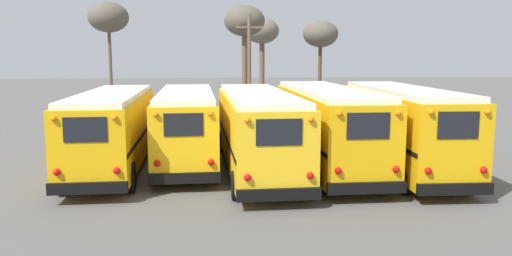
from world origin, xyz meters
name	(u,v)px	position (x,y,z in m)	size (l,w,h in m)	color
ground_plane	(256,167)	(0.00, 0.00, 0.00)	(160.00, 160.00, 0.00)	#5B5956
school_bus_0	(113,128)	(-5.71, 0.12, 1.71)	(2.74, 9.94, 3.12)	#EAAA0F
school_bus_1	(187,124)	(-2.85, 1.16, 1.68)	(2.74, 9.80, 3.08)	yellow
school_bus_2	(257,128)	(0.00, -0.45, 1.70)	(2.92, 10.88, 3.14)	yellow
school_bus_3	(326,124)	(2.85, -0.08, 1.77)	(2.74, 10.73, 3.26)	#EAAA0F
school_bus_4	(402,126)	(5.71, -0.95, 1.79)	(2.57, 9.64, 3.31)	#EAAA0F
utility_pole	(249,66)	(0.68, 13.42, 3.81)	(1.80, 0.25, 7.24)	brown
bare_tree_0	(245,24)	(0.51, 15.70, 6.74)	(2.86, 2.86, 8.01)	brown
bare_tree_1	(262,33)	(2.37, 22.28, 6.35)	(2.84, 2.84, 7.63)	brown
bare_tree_2	(320,35)	(7.51, 23.06, 6.26)	(3.03, 3.03, 7.49)	brown
bare_tree_3	(108,18)	(-10.00, 21.45, 7.46)	(3.19, 3.19, 8.73)	brown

